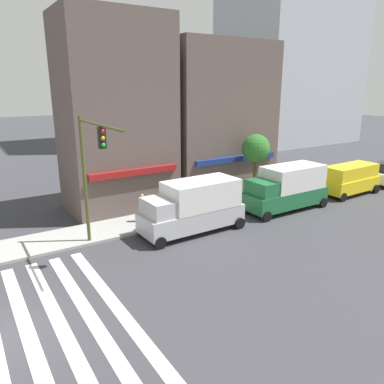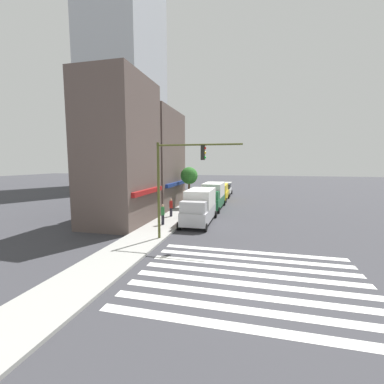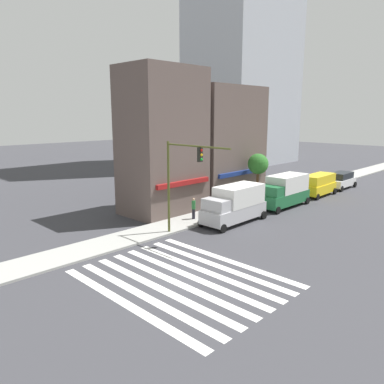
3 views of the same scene
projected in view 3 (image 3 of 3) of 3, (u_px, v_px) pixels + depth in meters
ground_plane at (182, 279)px, 20.19m from camera, size 200.00×200.00×0.00m
sidewalk_left at (105, 244)px, 25.34m from camera, size 120.00×3.00×0.15m
crosswalk_stripes at (182, 279)px, 20.19m from camera, size 8.01×10.80×0.01m
storefront_row at (197, 143)px, 36.01m from camera, size 16.12×5.30×12.75m
traffic_signal at (181, 173)px, 26.09m from camera, size 0.32×5.79×6.84m
box_truck_silver at (235, 204)px, 30.42m from camera, size 6.24×2.42×3.04m
box_truck_green at (284, 191)px, 35.71m from camera, size 6.20×2.42×3.04m
van_yellow at (318, 184)px, 40.66m from camera, size 5.06×2.22×2.34m
suv_white at (341, 180)px, 44.82m from camera, size 4.74×2.12×1.94m
pedestrian_red_jacket at (217, 201)px, 33.78m from camera, size 0.32×0.32×1.77m
pedestrian_green_top at (194, 208)px, 31.11m from camera, size 0.32×0.32×1.77m
pedestrian_blue_shirt at (265, 190)px, 38.70m from camera, size 0.32×0.32×1.77m
street_tree at (258, 164)px, 36.87m from camera, size 2.04×2.04×4.80m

